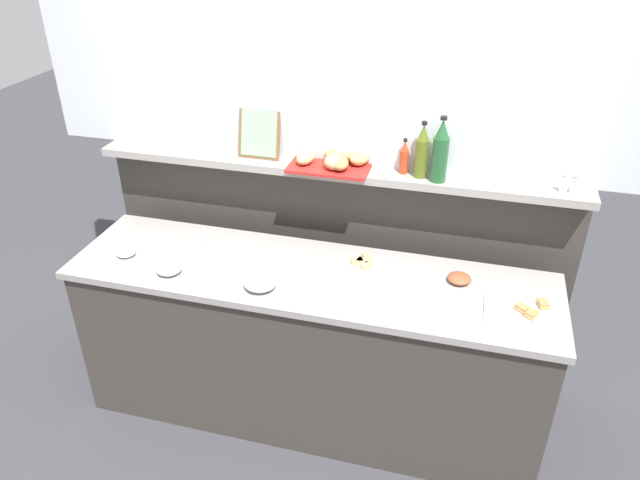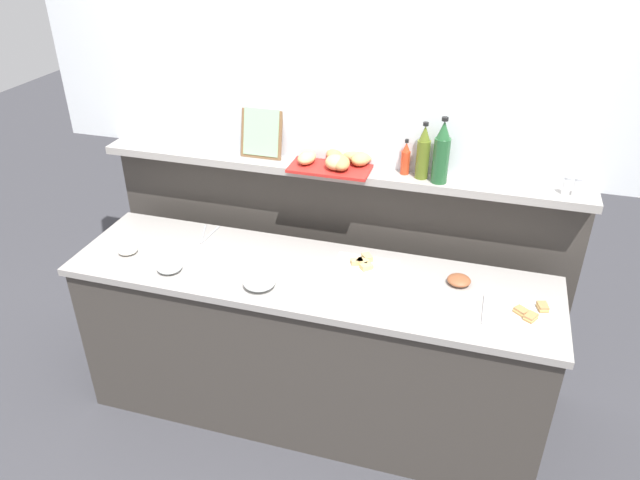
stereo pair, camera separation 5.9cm
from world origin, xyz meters
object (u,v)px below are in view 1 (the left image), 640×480
Objects in this scene: pepper_shaker at (575,184)px; bread_basket at (336,161)px; glass_bowl_medium at (169,269)px; condiment_bowl_red at (459,278)px; condiment_bowl_cream at (126,252)px; wine_bottle_green at (440,153)px; serving_tongs at (205,236)px; sandwich_platter_rear at (522,311)px; olive_oil_bottle at (422,153)px; salt_shaker at (565,183)px; glass_bowl_large at (260,283)px; sandwich_platter_side at (364,266)px; framed_picture at (259,133)px; hot_sauce_bottle at (404,158)px.

pepper_shaker is 0.22× the size of bread_basket.
condiment_bowl_red is (1.33, 0.28, -0.00)m from glass_bowl_medium.
condiment_bowl_cream is 1.60m from wine_bottle_green.
serving_tongs is at bearing 42.37° from condiment_bowl_cream.
olive_oil_bottle is (-0.52, 0.47, 0.49)m from sandwich_platter_rear.
bread_basket is (-0.94, 0.48, 0.40)m from sandwich_platter_rear.
condiment_bowl_cream is at bearing -166.67° from pepper_shaker.
pepper_shaker is at bearing 33.46° from condiment_bowl_red.
bread_basket is at bearing 179.43° from olive_oil_bottle.
pepper_shaker is (0.04, 0.00, 0.00)m from salt_shaker.
glass_bowl_large reaches higher than glass_bowl_medium.
glass_bowl_medium is 0.64× the size of serving_tongs.
wine_bottle_green reaches higher than sandwich_platter_side.
condiment_bowl_cream is 1.62m from condiment_bowl_red.
pepper_shaker is (0.17, 0.47, 0.41)m from sandwich_platter_rear.
pepper_shaker reaches higher than glass_bowl_large.
framed_picture is (0.25, 0.62, 0.48)m from glass_bowl_medium.
wine_bottle_green reaches higher than sandwich_platter_rear.
wine_bottle_green is (1.45, 0.46, 0.50)m from condiment_bowl_cream.
framed_picture is (-0.91, 0.06, -0.01)m from wine_bottle_green.
serving_tongs is at bearing 170.93° from sandwich_platter_rear.
serving_tongs is 0.47× the size of bread_basket.
condiment_bowl_red is 0.59m from wine_bottle_green.
pepper_shaker reaches higher than bread_basket.
sandwich_platter_rear is at bearing -20.60° from framed_picture.
bread_basket is at bearing 155.47° from condiment_bowl_red.
sandwich_platter_rear is 1.99× the size of glass_bowl_large.
condiment_bowl_red is 0.83m from bread_basket.
serving_tongs is at bearing -132.86° from framed_picture.
hot_sauce_bottle is at bearing 178.01° from salt_shaker.
condiment_bowl_red is 1.23m from framed_picture.
pepper_shaker is at bearing -0.13° from olive_oil_bottle.
hot_sauce_bottle is (0.54, 0.61, 0.42)m from glass_bowl_large.
sandwich_platter_side is 0.55m from hot_sauce_bottle.
sandwich_platter_rear is at bearing 3.80° from glass_bowl_medium.
bread_basket is at bearing 179.70° from pepper_shaker.
sandwich_platter_rear is 0.33m from condiment_bowl_red.
serving_tongs is (-0.87, 0.07, -0.00)m from sandwich_platter_side.
salt_shaker is 1.00× the size of pepper_shaker.
condiment_bowl_cream is 0.35× the size of olive_oil_bottle.
pepper_shaker reaches higher than glass_bowl_medium.
olive_oil_bottle is at bearing 19.77° from condiment_bowl_cream.
bread_basket is (-1.07, 0.01, -0.01)m from salt_shaker.
olive_oil_bottle is (-0.25, 0.30, 0.48)m from condiment_bowl_red.
glass_bowl_large is 0.75m from condiment_bowl_cream.
hot_sauce_bottle is 0.75m from framed_picture.
glass_bowl_large is 1.24× the size of glass_bowl_medium.
condiment_bowl_cream is 1.53m from olive_oil_bottle.
pepper_shaker is 1.11m from bread_basket.
sandwich_platter_rear is at bearing -13.96° from sandwich_platter_side.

